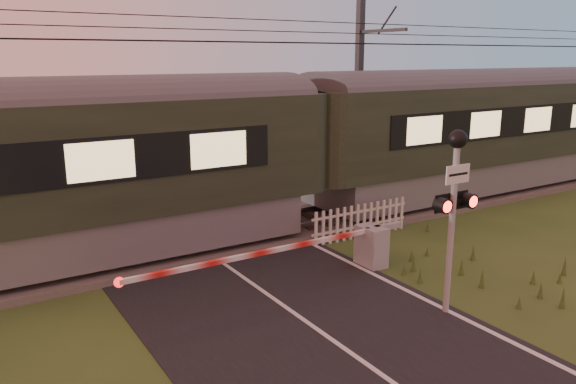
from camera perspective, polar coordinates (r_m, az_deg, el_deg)
ground at (r=10.70m, az=4.85°, el=-15.08°), size 160.00×160.00×0.00m
road at (r=10.54m, az=5.72°, el=-15.50°), size 6.00×140.00×0.03m
track_bed at (r=15.91m, az=-9.32°, el=-5.10°), size 140.00×3.40×0.39m
overhead_wires at (r=15.09m, az=-10.18°, el=15.70°), size 120.00×0.62×0.62m
train at (r=16.93m, az=1.37°, el=4.56°), size 46.66×3.22×4.36m
boom_gate at (r=13.95m, az=7.18°, el=-5.51°), size 7.28×0.78×1.04m
crossing_signal at (r=11.41m, az=16.54°, el=0.22°), size 0.96×0.37×3.77m
picket_fence at (r=16.35m, az=7.42°, el=-2.90°), size 3.41×0.08×1.00m
catenary_mast at (r=20.92m, az=7.29°, el=10.09°), size 0.23×2.47×7.46m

